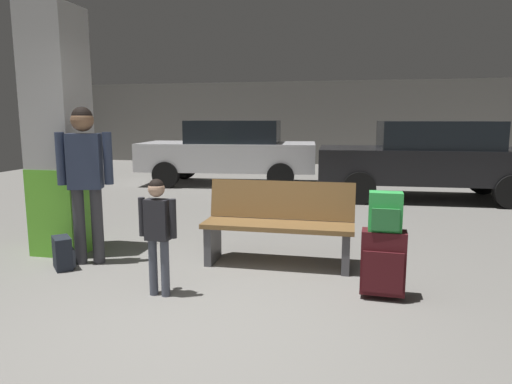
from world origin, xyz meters
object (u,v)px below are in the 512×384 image
Objects in this scene: parked_car_far at (230,150)px; structural_pillar at (59,134)px; bench at (279,224)px; parked_car_near at (429,158)px; suitcase at (383,263)px; child at (158,225)px; adult at (85,168)px; backpack_bright at (385,212)px; backpack_dark_floor at (63,253)px.

structural_pillar is at bearing -93.76° from parked_car_far.
parked_car_near reaches higher than bench.
bench is 1.30m from suitcase.
suitcase is at bearing 10.66° from child.
parked_car_near and parked_car_far have the same top height.
parked_car_near is (4.17, 5.08, -0.23)m from adult.
backpack_bright is at bearing -6.19° from adult.
backpack_bright is at bearing 10.65° from child.
adult is at bearing -33.61° from structural_pillar.
structural_pillar is at bearing 122.18° from backpack_dark_floor.
backpack_dark_floor is at bearing -127.38° from adult.
suitcase is 1.78× the size of backpack_bright.
adult is 0.92m from backpack_dark_floor.
parked_car_near is 0.98× the size of parked_car_far.
parked_car_near is at bearing 78.41° from backpack_bright.
child is 0.25× the size of parked_car_near.
parked_car_near is at bearing 45.06° from structural_pillar.
suitcase is at bearing -35.72° from bench.
parked_car_far is at bearing 100.40° from child.
parked_car_far reaches higher than suitcase.
parked_car_far is (-4.32, 1.17, 0.00)m from parked_car_near.
suitcase is 7.34m from parked_car_far.
suitcase is 1.78× the size of backpack_dark_floor.
parked_car_near reaches higher than suitcase.
adult reaches higher than backpack_bright.
parked_car_far reaches higher than bench.
structural_pillar reaches higher than backpack_bright.
suitcase is at bearing -63.98° from parked_car_far.
bench is 2.14m from adult.
adult is at bearing -129.42° from parked_car_near.
structural_pillar is 1.74× the size of bench.
structural_pillar is 6.69m from parked_car_near.
adult reaches higher than parked_car_far.
parked_car_far is (0.39, 5.89, -0.58)m from structural_pillar.
adult reaches higher than suitcase.
suitcase is 0.14× the size of parked_car_far.
backpack_bright is at bearing -101.59° from parked_car_near.
adult is (-1.13, 0.70, 0.39)m from child.
parked_car_near is (4.34, 5.30, 0.64)m from backpack_dark_floor.
backpack_bright reaches higher than bench.
structural_pillar is 1.66× the size of adult.
child is (-0.89, -1.12, 0.21)m from bench.
backpack_dark_floor is 6.88m from parked_car_near.
parked_car_near is (1.11, 5.41, 0.03)m from backpack_bright.
structural_pillar is 0.66× the size of parked_car_far.
adult is at bearing -168.09° from bench.
parked_car_far is at bearing 110.35° from bench.
structural_pillar is 3.72m from backpack_bright.
suitcase is 3.24m from backpack_dark_floor.
backpack_dark_floor is (-1.30, 0.47, -0.48)m from child.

